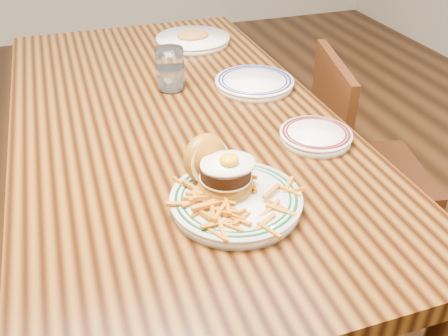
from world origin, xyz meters
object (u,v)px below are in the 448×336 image
object	(u,v)px
table	(174,141)
chair_right	(354,164)
main_plate	(231,189)
side_plate	(316,135)

from	to	relation	value
table	chair_right	xyz separation A→B (m)	(0.64, 0.02, -0.22)
chair_right	main_plate	distance (m)	0.84
table	main_plate	xyz separation A→B (m)	(0.02, -0.44, 0.12)
table	main_plate	world-z (taller)	main_plate
table	side_plate	distance (m)	0.41
table	main_plate	bearing A→B (deg)	-87.36
main_plate	side_plate	world-z (taller)	main_plate
main_plate	side_plate	xyz separation A→B (m)	(0.28, 0.17, -0.02)
main_plate	side_plate	bearing A→B (deg)	10.68
chair_right	side_plate	distance (m)	0.54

